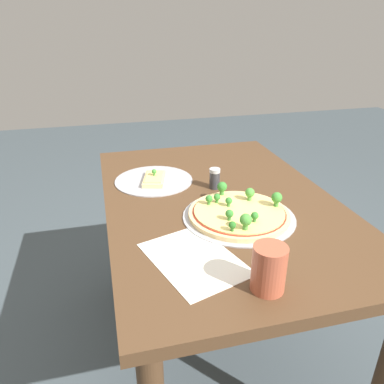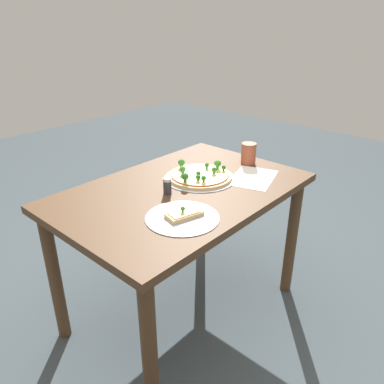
{
  "view_description": "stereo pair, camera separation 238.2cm",
  "coord_description": "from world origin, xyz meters",
  "px_view_note": "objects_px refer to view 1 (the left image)",
  "views": [
    {
      "loc": [
        1.11,
        -0.38,
        1.31
      ],
      "look_at": [
        -0.03,
        -0.09,
        0.76
      ],
      "focal_mm": 35.0,
      "sensor_mm": 36.0,
      "label": 1
    },
    {
      "loc": [
        -1.16,
        -1.1,
        1.46
      ],
      "look_at": [
        -0.03,
        -0.09,
        0.76
      ],
      "focal_mm": 35.0,
      "sensor_mm": 36.0,
      "label": 2
    }
  ],
  "objects_px": {
    "dining_table": "(219,224)",
    "pizza_tray_whole": "(239,213)",
    "condiment_shaker": "(215,178)",
    "pizza_tray_slice": "(154,180)",
    "drinking_cup": "(269,268)"
  },
  "relations": [
    {
      "from": "dining_table",
      "to": "condiment_shaker",
      "type": "relative_size",
      "value": 15.56
    },
    {
      "from": "condiment_shaker",
      "to": "pizza_tray_slice",
      "type": "bearing_deg",
      "value": -119.69
    },
    {
      "from": "dining_table",
      "to": "pizza_tray_slice",
      "type": "relative_size",
      "value": 3.97
    },
    {
      "from": "pizza_tray_slice",
      "to": "pizza_tray_whole",
      "type": "bearing_deg",
      "value": 31.51
    },
    {
      "from": "drinking_cup",
      "to": "condiment_shaker",
      "type": "bearing_deg",
      "value": 174.84
    },
    {
      "from": "dining_table",
      "to": "pizza_tray_whole",
      "type": "height_order",
      "value": "pizza_tray_whole"
    },
    {
      "from": "dining_table",
      "to": "pizza_tray_whole",
      "type": "relative_size",
      "value": 3.35
    },
    {
      "from": "condiment_shaker",
      "to": "dining_table",
      "type": "bearing_deg",
      "value": -5.37
    },
    {
      "from": "pizza_tray_whole",
      "to": "condiment_shaker",
      "type": "distance_m",
      "value": 0.23
    },
    {
      "from": "pizza_tray_whole",
      "to": "condiment_shaker",
      "type": "bearing_deg",
      "value": -177.96
    },
    {
      "from": "pizza_tray_slice",
      "to": "drinking_cup",
      "type": "xyz_separation_m",
      "value": [
        0.69,
        0.15,
        0.05
      ]
    },
    {
      "from": "pizza_tray_slice",
      "to": "condiment_shaker",
      "type": "distance_m",
      "value": 0.24
    },
    {
      "from": "pizza_tray_slice",
      "to": "condiment_shaker",
      "type": "relative_size",
      "value": 3.92
    },
    {
      "from": "pizza_tray_whole",
      "to": "condiment_shaker",
      "type": "xyz_separation_m",
      "value": [
        -0.23,
        -0.01,
        0.02
      ]
    },
    {
      "from": "drinking_cup",
      "to": "dining_table",
      "type": "bearing_deg",
      "value": 174.88
    }
  ]
}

